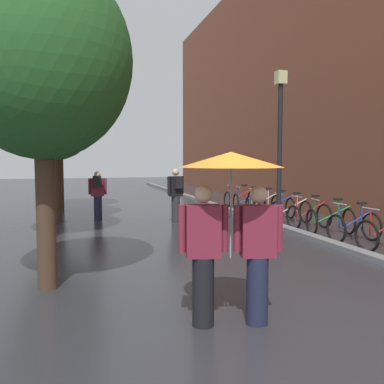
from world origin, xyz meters
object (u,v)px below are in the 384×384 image
couple_under_umbrella (231,206)px  pedestrian_walking_midground (98,194)px  parked_bicycle_1 (354,227)px  parked_bicycle_5 (276,208)px  parked_bicycle_2 (330,221)px  parked_bicycle_3 (309,216)px  street_tree_2 (54,101)px  parked_bicycle_4 (291,211)px  parked_bicycle_8 (239,199)px  parked_bicycle_7 (249,202)px  pedestrian_walking_far (176,194)px  parked_bicycle_6 (263,204)px  street_tree_1 (40,86)px  street_tree_3 (58,100)px  street_lamp_post (280,141)px  street_tree_0 (42,60)px

couple_under_umbrella → pedestrian_walking_midground: couple_under_umbrella is taller
parked_bicycle_1 → pedestrian_walking_midground: size_ratio=0.71×
parked_bicycle_5 → parked_bicycle_2: bearing=-89.5°
parked_bicycle_3 → parked_bicycle_5: same height
street_tree_2 → parked_bicycle_1: 9.26m
parked_bicycle_4 → parked_bicycle_8: (-0.04, 4.03, 0.00)m
parked_bicycle_5 → parked_bicycle_7: 2.02m
pedestrian_walking_far → parked_bicycle_4: bearing=-19.8°
parked_bicycle_3 → parked_bicycle_6: 3.04m
pedestrian_walking_midground → street_tree_2: bearing=-170.2°
parked_bicycle_6 → pedestrian_walking_far: pedestrian_walking_far is taller
parked_bicycle_3 → parked_bicycle_6: (0.03, 3.04, 0.00)m
pedestrian_walking_midground → parked_bicycle_2: bearing=-38.2°
parked_bicycle_7 → pedestrian_walking_midground: (-5.55, -0.54, 0.47)m
parked_bicycle_8 → couple_under_umbrella: size_ratio=0.53×
parked_bicycle_5 → street_tree_1: bearing=-166.5°
parked_bicycle_6 → couple_under_umbrella: couple_under_umbrella is taller
street_tree_3 → pedestrian_walking_far: (3.54, -4.04, -3.27)m
parked_bicycle_1 → street_tree_2: bearing=143.0°
parked_bicycle_1 → couple_under_umbrella: (-4.58, -3.79, 1.05)m
parked_bicycle_5 → street_lamp_post: bearing=-116.1°
street_tree_2 → parked_bicycle_5: 7.76m
parked_bicycle_7 → street_tree_3: bearing=161.9°
parked_bicycle_3 → street_lamp_post: 2.58m
parked_bicycle_4 → pedestrian_walking_midground: pedestrian_walking_midground is taller
street_tree_3 → street_lamp_post: street_tree_3 is taller
parked_bicycle_1 → parked_bicycle_7: (-0.09, 5.96, 0.00)m
street_tree_1 → parked_bicycle_4: (7.05, 0.71, -3.32)m
street_tree_3 → parked_bicycle_5: street_tree_3 is taller
parked_bicycle_1 → pedestrian_walking_midground: bearing=136.2°
couple_under_umbrella → street_lamp_post: size_ratio=0.50×
street_lamp_post → pedestrian_walking_midground: (-4.27, 4.24, -1.59)m
pedestrian_walking_midground → pedestrian_walking_far: size_ratio=0.94×
street_lamp_post → pedestrian_walking_midground: bearing=135.3°
street_tree_0 → parked_bicycle_2: 7.91m
street_tree_3 → parked_bicycle_8: 7.89m
street_tree_2 → parked_bicycle_1: street_tree_2 is taller
street_tree_2 → parked_bicycle_8: (6.83, 1.77, -3.35)m
parked_bicycle_5 → parked_bicycle_7: bearing=92.3°
street_tree_0 → street_tree_2: (-0.13, 6.95, 0.32)m
parked_bicycle_3 → parked_bicycle_4: bearing=91.0°
street_tree_2 → street_tree_3: street_tree_3 is taller
parked_bicycle_2 → parked_bicycle_3: size_ratio=1.03×
parked_bicycle_3 → pedestrian_walking_far: bearing=146.8°
street_tree_0 → parked_bicycle_8: street_tree_0 is taller
parked_bicycle_8 → pedestrian_walking_far: size_ratio=0.65×
parked_bicycle_2 → parked_bicycle_3: 0.98m
street_lamp_post → pedestrian_walking_far: (-1.97, 2.96, -1.54)m
parked_bicycle_4 → street_lamp_post: street_lamp_post is taller
parked_bicycle_5 → parked_bicycle_7: same height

